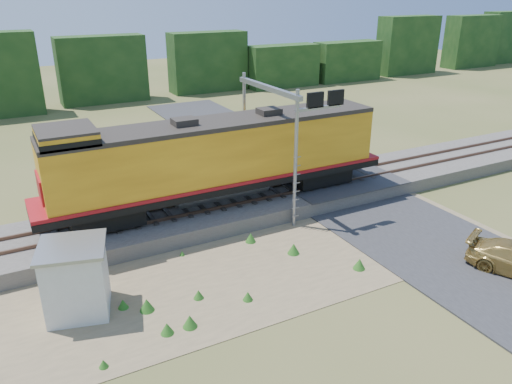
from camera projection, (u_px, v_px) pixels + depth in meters
ground at (289, 263)px, 22.37m from camera, size 140.00×140.00×0.00m
ballast at (232, 207)px, 27.12m from camera, size 70.00×5.00×0.80m
rails at (232, 199)px, 26.93m from camera, size 70.00×1.54×0.16m
dirt_shoulder at (245, 269)px, 21.90m from camera, size 26.00×8.00×0.03m
road at (397, 223)px, 25.97m from camera, size 7.00×66.00×0.86m
tree_line_north at (101, 74)px, 52.25m from camera, size 130.00×3.00×6.50m
weed_clumps at (217, 282)px, 20.93m from camera, size 15.00×6.20×0.56m
locomotive at (216, 158)px, 25.63m from camera, size 18.85×2.87×4.86m
shed at (76, 279)px, 18.55m from camera, size 2.91×2.91×2.83m
signal_gantry at (281, 116)px, 25.83m from camera, size 2.80×6.20×7.07m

